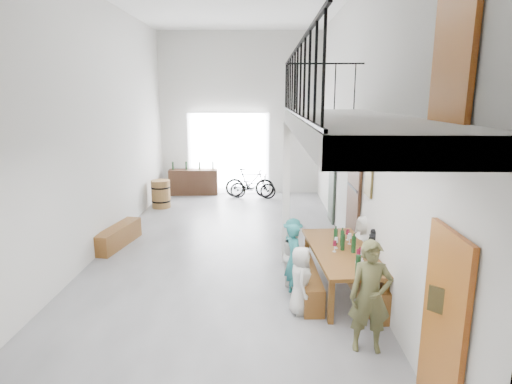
{
  "coord_description": "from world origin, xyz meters",
  "views": [
    {
      "loc": [
        0.86,
        -8.91,
        3.39
      ],
      "look_at": [
        0.69,
        -0.5,
        1.48
      ],
      "focal_mm": 30.0,
      "sensor_mm": 36.0,
      "label": 1
    }
  ],
  "objects_px": {
    "tasting_table": "(342,254)",
    "serving_counter": "(194,182)",
    "host_standing": "(370,297)",
    "bicycle_near": "(253,186)",
    "bench_inner": "(306,279)",
    "side_bench": "(118,236)",
    "oak_barrel": "(161,194)"
  },
  "relations": [
    {
      "from": "tasting_table",
      "to": "serving_counter",
      "type": "relative_size",
      "value": 1.48
    },
    {
      "from": "host_standing",
      "to": "bicycle_near",
      "type": "relative_size",
      "value": 1.0
    },
    {
      "from": "serving_counter",
      "to": "bicycle_near",
      "type": "relative_size",
      "value": 1.08
    },
    {
      "from": "bench_inner",
      "to": "side_bench",
      "type": "xyz_separation_m",
      "value": [
        -4.11,
        2.26,
        -0.0
      ]
    },
    {
      "from": "side_bench",
      "to": "bicycle_near",
      "type": "bearing_deg",
      "value": 57.8
    },
    {
      "from": "tasting_table",
      "to": "bench_inner",
      "type": "distance_m",
      "value": 0.76
    },
    {
      "from": "serving_counter",
      "to": "host_standing",
      "type": "relative_size",
      "value": 1.08
    },
    {
      "from": "tasting_table",
      "to": "side_bench",
      "type": "relative_size",
      "value": 1.52
    },
    {
      "from": "serving_counter",
      "to": "bicycle_near",
      "type": "xyz_separation_m",
      "value": [
        2.09,
        -0.55,
        -0.04
      ]
    },
    {
      "from": "bicycle_near",
      "to": "side_bench",
      "type": "bearing_deg",
      "value": 153.58
    },
    {
      "from": "bicycle_near",
      "to": "oak_barrel",
      "type": "bearing_deg",
      "value": 119.95
    },
    {
      "from": "tasting_table",
      "to": "serving_counter",
      "type": "xyz_separation_m",
      "value": [
        -3.81,
        7.56,
        -0.27
      ]
    },
    {
      "from": "bench_inner",
      "to": "host_standing",
      "type": "relative_size",
      "value": 1.3
    },
    {
      "from": "serving_counter",
      "to": "bicycle_near",
      "type": "bearing_deg",
      "value": -19.21
    },
    {
      "from": "tasting_table",
      "to": "host_standing",
      "type": "bearing_deg",
      "value": -92.27
    },
    {
      "from": "side_bench",
      "to": "oak_barrel",
      "type": "relative_size",
      "value": 1.92
    },
    {
      "from": "bicycle_near",
      "to": "bench_inner",
      "type": "bearing_deg",
      "value": -165.01
    },
    {
      "from": "serving_counter",
      "to": "host_standing",
      "type": "height_order",
      "value": "host_standing"
    },
    {
      "from": "bench_inner",
      "to": "bicycle_near",
      "type": "bearing_deg",
      "value": 96.93
    },
    {
      "from": "bench_inner",
      "to": "side_bench",
      "type": "relative_size",
      "value": 1.23
    },
    {
      "from": "tasting_table",
      "to": "host_standing",
      "type": "distance_m",
      "value": 1.74
    },
    {
      "from": "host_standing",
      "to": "bicycle_near",
      "type": "xyz_separation_m",
      "value": [
        -1.8,
        8.76,
        -0.37
      ]
    },
    {
      "from": "serving_counter",
      "to": "host_standing",
      "type": "distance_m",
      "value": 10.09
    },
    {
      "from": "oak_barrel",
      "to": "bicycle_near",
      "type": "bearing_deg",
      "value": 24.17
    },
    {
      "from": "tasting_table",
      "to": "bench_inner",
      "type": "height_order",
      "value": "tasting_table"
    },
    {
      "from": "tasting_table",
      "to": "bicycle_near",
      "type": "relative_size",
      "value": 1.61
    },
    {
      "from": "bench_inner",
      "to": "serving_counter",
      "type": "relative_size",
      "value": 1.2
    },
    {
      "from": "tasting_table",
      "to": "host_standing",
      "type": "relative_size",
      "value": 1.6
    },
    {
      "from": "tasting_table",
      "to": "host_standing",
      "type": "height_order",
      "value": "host_standing"
    },
    {
      "from": "oak_barrel",
      "to": "serving_counter",
      "type": "bearing_deg",
      "value": 68.37
    },
    {
      "from": "oak_barrel",
      "to": "serving_counter",
      "type": "relative_size",
      "value": 0.51
    },
    {
      "from": "oak_barrel",
      "to": "serving_counter",
      "type": "distance_m",
      "value": 1.94
    }
  ]
}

